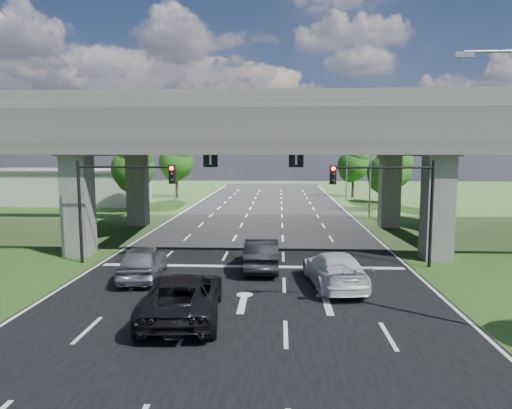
# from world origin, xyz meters

# --- Properties ---
(ground) EXTENTS (160.00, 160.00, 0.00)m
(ground) POSITION_xyz_m (0.00, 0.00, 0.00)
(ground) COLOR #274B18
(ground) RESTS_ON ground
(road) EXTENTS (18.00, 120.00, 0.03)m
(road) POSITION_xyz_m (0.00, 10.00, 0.01)
(road) COLOR black
(road) RESTS_ON ground
(overpass) EXTENTS (80.00, 15.00, 10.00)m
(overpass) POSITION_xyz_m (0.00, 12.00, 7.92)
(overpass) COLOR #33302E
(overpass) RESTS_ON ground
(warehouse) EXTENTS (20.00, 10.00, 4.00)m
(warehouse) POSITION_xyz_m (-26.00, 35.00, 2.00)
(warehouse) COLOR #9E9E99
(warehouse) RESTS_ON ground
(signal_right) EXTENTS (5.76, 0.54, 6.00)m
(signal_right) POSITION_xyz_m (7.82, 3.94, 4.19)
(signal_right) COLOR black
(signal_right) RESTS_ON ground
(signal_left) EXTENTS (5.76, 0.54, 6.00)m
(signal_left) POSITION_xyz_m (-7.82, 3.94, 4.19)
(signal_left) COLOR black
(signal_left) RESTS_ON ground
(streetlight_far) EXTENTS (3.38, 0.25, 10.00)m
(streetlight_far) POSITION_xyz_m (10.10, 24.00, 5.85)
(streetlight_far) COLOR gray
(streetlight_far) RESTS_ON ground
(streetlight_beyond) EXTENTS (3.38, 0.25, 10.00)m
(streetlight_beyond) POSITION_xyz_m (10.10, 40.00, 5.85)
(streetlight_beyond) COLOR gray
(streetlight_beyond) RESTS_ON ground
(tree_left_near) EXTENTS (4.50, 4.50, 7.80)m
(tree_left_near) POSITION_xyz_m (-13.95, 26.00, 4.82)
(tree_left_near) COLOR black
(tree_left_near) RESTS_ON ground
(tree_left_mid) EXTENTS (3.91, 3.90, 6.76)m
(tree_left_mid) POSITION_xyz_m (-16.95, 34.00, 4.17)
(tree_left_mid) COLOR black
(tree_left_mid) RESTS_ON ground
(tree_left_far) EXTENTS (4.80, 4.80, 8.32)m
(tree_left_far) POSITION_xyz_m (-12.95, 42.00, 5.14)
(tree_left_far) COLOR black
(tree_left_far) RESTS_ON ground
(tree_right_near) EXTENTS (4.20, 4.20, 7.28)m
(tree_right_near) POSITION_xyz_m (13.05, 28.00, 4.50)
(tree_right_near) COLOR black
(tree_right_near) RESTS_ON ground
(tree_right_mid) EXTENTS (3.91, 3.90, 6.76)m
(tree_right_mid) POSITION_xyz_m (16.05, 36.00, 4.17)
(tree_right_mid) COLOR black
(tree_right_mid) RESTS_ON ground
(tree_right_far) EXTENTS (4.50, 4.50, 7.80)m
(tree_right_far) POSITION_xyz_m (12.05, 44.00, 4.82)
(tree_right_far) COLOR black
(tree_right_far) RESTS_ON ground
(car_silver) EXTENTS (2.61, 5.24, 1.72)m
(car_silver) POSITION_xyz_m (-5.40, 0.83, 0.89)
(car_silver) COLOR #A0A3A8
(car_silver) RESTS_ON road
(car_dark) EXTENTS (1.93, 5.20, 1.70)m
(car_dark) POSITION_xyz_m (0.59, 2.95, 0.88)
(car_dark) COLOR black
(car_dark) RESTS_ON road
(car_white) EXTENTS (3.01, 5.93, 1.65)m
(car_white) POSITION_xyz_m (4.20, -0.06, 0.85)
(car_white) COLOR silver
(car_white) RESTS_ON road
(car_trailing) EXTENTS (3.40, 6.43, 1.72)m
(car_trailing) POSITION_xyz_m (-2.19, -4.54, 0.89)
(car_trailing) COLOR black
(car_trailing) RESTS_ON road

